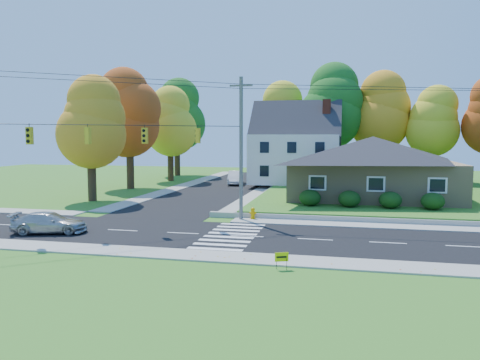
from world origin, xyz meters
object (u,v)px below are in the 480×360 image
at_px(ranch_house, 372,166).
at_px(white_car, 236,178).
at_px(silver_sedan, 49,223).
at_px(fire_hydrant, 253,214).

height_order(ranch_house, white_car, ranch_house).
bearing_deg(ranch_house, silver_sedan, -138.39).
bearing_deg(silver_sedan, ranch_house, -64.08).
xyz_separation_m(silver_sedan, white_car, (4.55, 30.75, 0.17)).
bearing_deg(ranch_house, white_car, 139.83).
bearing_deg(fire_hydrant, ranch_house, 50.18).
height_order(white_car, fire_hydrant, white_car).
relative_size(silver_sedan, fire_hydrant, 4.99).
height_order(ranch_house, fire_hydrant, ranch_house).
bearing_deg(silver_sedan, fire_hydrant, -72.78).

